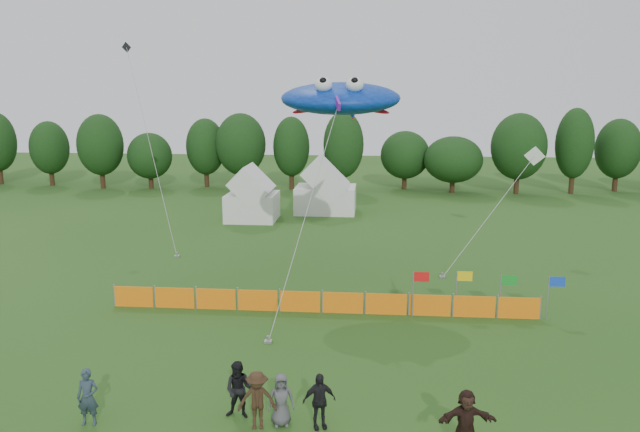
# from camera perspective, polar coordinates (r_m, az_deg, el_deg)

# --- Properties ---
(ground) EXTENTS (160.00, 160.00, 0.00)m
(ground) POSITION_cam_1_polar(r_m,az_deg,el_deg) (21.29, -1.49, -17.17)
(ground) COLOR #234C16
(ground) RESTS_ON ground
(treeline) EXTENTS (104.57, 8.78, 8.36)m
(treeline) POSITION_cam_1_polar(r_m,az_deg,el_deg) (63.78, 4.54, 6.02)
(treeline) COLOR #382314
(treeline) RESTS_ON ground
(tent_left) EXTENTS (3.97, 3.97, 3.50)m
(tent_left) POSITION_cam_1_polar(r_m,az_deg,el_deg) (49.78, -6.23, 1.64)
(tent_left) COLOR white
(tent_left) RESTS_ON ground
(tent_right) EXTENTS (5.11, 4.09, 3.61)m
(tent_right) POSITION_cam_1_polar(r_m,az_deg,el_deg) (52.62, 0.52, 2.30)
(tent_right) COLOR silver
(tent_right) RESTS_ON ground
(barrier_fence) EXTENTS (19.90, 0.06, 1.00)m
(barrier_fence) POSITION_cam_1_polar(r_m,az_deg,el_deg) (29.27, 0.11, -7.89)
(barrier_fence) COLOR orange
(barrier_fence) RESTS_ON ground
(flag_row) EXTENTS (6.73, 0.61, 2.14)m
(flag_row) POSITION_cam_1_polar(r_m,az_deg,el_deg) (29.37, 14.63, -6.36)
(flag_row) COLOR gray
(flag_row) RESTS_ON ground
(spectator_a) EXTENTS (0.70, 0.50, 1.82)m
(spectator_a) POSITION_cam_1_polar(r_m,az_deg,el_deg) (21.24, -20.46, -15.25)
(spectator_a) COLOR #293945
(spectator_a) RESTS_ON ground
(spectator_b) EXTENTS (0.94, 0.75, 1.85)m
(spectator_b) POSITION_cam_1_polar(r_m,az_deg,el_deg) (20.53, -7.41, -15.49)
(spectator_b) COLOR black
(spectator_b) RESTS_ON ground
(spectator_c) EXTENTS (1.27, 0.83, 1.84)m
(spectator_c) POSITION_cam_1_polar(r_m,az_deg,el_deg) (19.89, -5.76, -16.41)
(spectator_c) COLOR #342214
(spectator_c) RESTS_ON ground
(spectator_d) EXTENTS (1.13, 0.77, 1.77)m
(spectator_d) POSITION_cam_1_polar(r_m,az_deg,el_deg) (19.84, -0.09, -16.54)
(spectator_d) COLOR black
(spectator_d) RESTS_ON ground
(spectator_e) EXTENTS (0.92, 0.71, 1.67)m
(spectator_e) POSITION_cam_1_polar(r_m,az_deg,el_deg) (20.04, -3.59, -16.42)
(spectator_e) COLOR #4B4B50
(spectator_e) RESTS_ON ground
(spectator_f) EXTENTS (1.75, 0.79, 1.82)m
(spectator_f) POSITION_cam_1_polar(r_m,az_deg,el_deg) (19.27, 13.20, -17.69)
(spectator_f) COLOR black
(spectator_f) RESTS_ON ground
(stingray_kite) EXTENTS (6.23, 16.71, 10.88)m
(stingray_kite) POSITION_cam_1_polar(r_m,az_deg,el_deg) (32.71, 1.99, 10.68)
(stingray_kite) COLOR blue
(stingray_kite) RESTS_ON ground
(small_kite_white) EXTENTS (6.93, 6.83, 6.77)m
(small_kite_white) POSITION_cam_1_polar(r_m,az_deg,el_deg) (39.63, 17.15, 2.67)
(small_kite_white) COLOR white
(small_kite_white) RESTS_ON ground
(small_kite_dark) EXTENTS (5.68, 7.06, 13.47)m
(small_kite_dark) POSITION_cam_1_polar(r_m,az_deg,el_deg) (42.97, -15.38, 6.75)
(small_kite_dark) COLOR black
(small_kite_dark) RESTS_ON ground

